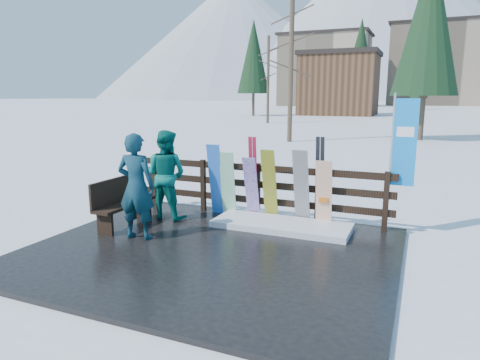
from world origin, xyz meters
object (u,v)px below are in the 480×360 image
at_px(bench, 122,201).
at_px(person_back, 166,175).
at_px(snowboard_0, 216,180).
at_px(person_front, 136,187).
at_px(snowboard_2, 270,185).
at_px(snowboard_5, 324,194).
at_px(rental_flag, 401,148).
at_px(snowboard_3, 251,188).
at_px(snowboard_1, 228,184).
at_px(snowboard_4, 301,187).

height_order(bench, person_back, person_back).
relative_size(snowboard_0, person_front, 0.82).
bearing_deg(person_front, snowboard_2, -140.63).
bearing_deg(snowboard_5, rental_flag, 11.40).
xyz_separation_m(snowboard_2, rental_flag, (2.45, 0.27, 0.86)).
bearing_deg(person_front, snowboard_3, -133.77).
relative_size(snowboard_0, snowboard_5, 1.17).
xyz_separation_m(bench, person_back, (0.51, 0.83, 0.41)).
distance_m(bench, snowboard_1, 2.20).
distance_m(rental_flag, person_front, 4.87).
height_order(snowboard_3, person_back, person_back).
distance_m(snowboard_3, snowboard_4, 1.07).
bearing_deg(bench, rental_flag, 19.18).
xyz_separation_m(snowboard_0, snowboard_3, (0.83, 0.00, -0.11)).
bearing_deg(rental_flag, bench, -160.82).
bearing_deg(snowboard_2, snowboard_4, 0.00).
relative_size(snowboard_5, person_front, 0.70).
bearing_deg(snowboard_2, bench, -150.07).
bearing_deg(bench, person_front, -33.83).
bearing_deg(snowboard_3, snowboard_5, -0.00).
bearing_deg(bench, snowboard_0, 47.81).
bearing_deg(snowboard_3, snowboard_2, 0.00).
height_order(snowboard_1, person_back, person_back).
xyz_separation_m(snowboard_5, person_back, (-3.17, -0.65, 0.26)).
bearing_deg(snowboard_2, snowboard_3, 180.00).
bearing_deg(rental_flag, snowboard_2, -173.72).
distance_m(person_front, person_back, 1.34).
height_order(snowboard_0, snowboard_2, snowboard_0).
relative_size(snowboard_1, snowboard_5, 1.05).
xyz_separation_m(snowboard_3, person_back, (-1.66, -0.65, 0.27)).
distance_m(bench, snowboard_5, 3.96).
bearing_deg(snowboard_4, snowboard_3, 180.00).
xyz_separation_m(snowboard_1, person_back, (-1.12, -0.65, 0.23)).
xyz_separation_m(snowboard_2, person_back, (-2.05, -0.65, 0.18)).
height_order(bench, rental_flag, rental_flag).
xyz_separation_m(snowboard_4, snowboard_5, (0.45, -0.00, -0.10)).
distance_m(snowboard_0, snowboard_5, 2.34).
xyz_separation_m(snowboard_0, snowboard_1, (0.29, 0.00, -0.08)).
bearing_deg(snowboard_2, snowboard_0, 180.00).
relative_size(snowboard_2, person_back, 0.83).
bearing_deg(snowboard_0, snowboard_2, 0.00).
bearing_deg(snowboard_3, snowboard_0, 180.00).
distance_m(snowboard_4, snowboard_5, 0.46).
xyz_separation_m(snowboard_3, rental_flag, (2.85, 0.27, 0.94)).
relative_size(snowboard_3, person_back, 0.73).
distance_m(snowboard_1, snowboard_4, 1.60).
bearing_deg(person_back, snowboard_3, -157.88).
distance_m(snowboard_2, rental_flag, 2.61).
xyz_separation_m(rental_flag, person_front, (-4.28, -2.24, -0.65)).
xyz_separation_m(snowboard_1, person_front, (-0.89, -1.97, 0.26)).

